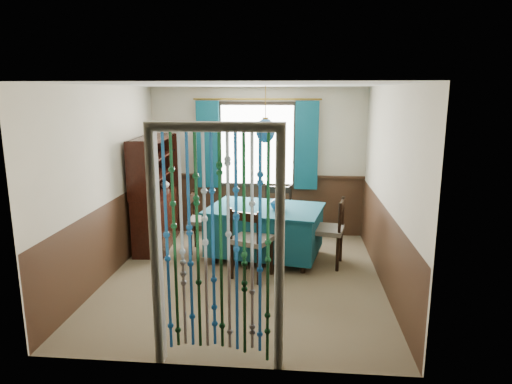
# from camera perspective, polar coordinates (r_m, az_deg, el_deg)

# --- Properties ---
(floor) EXTENTS (4.00, 4.00, 0.00)m
(floor) POSITION_cam_1_polar(r_m,az_deg,el_deg) (6.16, -1.50, -10.70)
(floor) COLOR brown
(floor) RESTS_ON ground
(ceiling) EXTENTS (4.00, 4.00, 0.00)m
(ceiling) POSITION_cam_1_polar(r_m,az_deg,el_deg) (5.66, -1.65, 13.26)
(ceiling) COLOR silver
(ceiling) RESTS_ON ground
(wall_back) EXTENTS (3.60, 0.00, 3.60)m
(wall_back) POSITION_cam_1_polar(r_m,az_deg,el_deg) (7.74, 0.18, 3.75)
(wall_back) COLOR beige
(wall_back) RESTS_ON ground
(wall_front) EXTENTS (3.60, 0.00, 3.60)m
(wall_front) POSITION_cam_1_polar(r_m,az_deg,el_deg) (3.87, -5.10, -5.20)
(wall_front) COLOR beige
(wall_front) RESTS_ON ground
(wall_left) EXTENTS (0.00, 4.00, 4.00)m
(wall_left) POSITION_cam_1_polar(r_m,az_deg,el_deg) (6.25, -18.19, 1.04)
(wall_left) COLOR beige
(wall_left) RESTS_ON ground
(wall_right) EXTENTS (0.00, 4.00, 4.00)m
(wall_right) POSITION_cam_1_polar(r_m,az_deg,el_deg) (5.85, 16.21, 0.42)
(wall_right) COLOR beige
(wall_right) RESTS_ON ground
(wainscot_back) EXTENTS (3.60, 0.00, 3.60)m
(wainscot_back) POSITION_cam_1_polar(r_m,az_deg,el_deg) (7.87, 0.17, -1.67)
(wainscot_back) COLOR #392315
(wainscot_back) RESTS_ON ground
(wainscot_front) EXTENTS (3.60, 0.00, 3.60)m
(wainscot_front) POSITION_cam_1_polar(r_m,az_deg,el_deg) (4.17, -4.85, -15.02)
(wainscot_front) COLOR #392315
(wainscot_front) RESTS_ON ground
(wainscot_left) EXTENTS (0.00, 4.00, 4.00)m
(wainscot_left) POSITION_cam_1_polar(r_m,az_deg,el_deg) (6.43, -17.61, -5.53)
(wainscot_left) COLOR #392315
(wainscot_left) RESTS_ON ground
(wainscot_right) EXTENTS (0.00, 4.00, 4.00)m
(wainscot_right) POSITION_cam_1_polar(r_m,az_deg,el_deg) (6.04, 15.64, -6.55)
(wainscot_right) COLOR #392315
(wainscot_right) RESTS_ON ground
(window) EXTENTS (1.32, 0.12, 1.42)m
(window) POSITION_cam_1_polar(r_m,az_deg,el_deg) (7.65, 0.15, 5.92)
(window) COLOR black
(window) RESTS_ON wall_back
(doorway) EXTENTS (1.16, 0.12, 2.18)m
(doorway) POSITION_cam_1_polar(r_m,az_deg,el_deg) (3.99, -4.89, -7.69)
(doorway) COLOR silver
(doorway) RESTS_ON ground
(dining_table) EXTENTS (1.79, 1.40, 0.78)m
(dining_table) POSITION_cam_1_polar(r_m,az_deg,el_deg) (6.71, 1.13, -4.65)
(dining_table) COLOR #104252
(dining_table) RESTS_ON floor
(chair_near) EXTENTS (0.62, 0.60, 0.96)m
(chair_near) POSITION_cam_1_polar(r_m,az_deg,el_deg) (6.00, -0.67, -6.10)
(chair_near) COLOR black
(chair_near) RESTS_ON floor
(chair_far) EXTENTS (0.48, 0.46, 0.95)m
(chair_far) POSITION_cam_1_polar(r_m,az_deg,el_deg) (7.31, 2.72, -2.77)
(chair_far) COLOR black
(chair_far) RESTS_ON floor
(chair_left) EXTENTS (0.45, 0.47, 0.92)m
(chair_left) POSITION_cam_1_polar(r_m,az_deg,el_deg) (7.04, -6.75, -3.56)
(chair_left) COLOR black
(chair_left) RESTS_ON floor
(chair_right) EXTENTS (0.54, 0.56, 0.97)m
(chair_right) POSITION_cam_1_polar(r_m,az_deg,el_deg) (6.51, 9.08, -4.76)
(chair_right) COLOR black
(chair_right) RESTS_ON floor
(sideboard) EXTENTS (0.55, 1.36, 1.74)m
(sideboard) POSITION_cam_1_polar(r_m,az_deg,el_deg) (7.40, -12.43, -2.06)
(sideboard) COLOR black
(sideboard) RESTS_ON floor
(pendant_lamp) EXTENTS (0.27, 0.27, 0.78)m
(pendant_lamp) POSITION_cam_1_polar(r_m,az_deg,el_deg) (6.43, 1.18, 7.69)
(pendant_lamp) COLOR olive
(pendant_lamp) RESTS_ON ceiling
(vase_table) EXTENTS (0.21, 0.21, 0.21)m
(vase_table) POSITION_cam_1_polar(r_m,az_deg,el_deg) (6.48, 2.76, -1.32)
(vase_table) COLOR navy
(vase_table) RESTS_ON dining_table
(bowl_shelf) EXTENTS (0.27, 0.27, 0.05)m
(bowl_shelf) POSITION_cam_1_polar(r_m,az_deg,el_deg) (7.00, -12.87, 2.22)
(bowl_shelf) COLOR beige
(bowl_shelf) RESTS_ON sideboard
(vase_sideboard) EXTENTS (0.18, 0.18, 0.17)m
(vase_sideboard) POSITION_cam_1_polar(r_m,az_deg,el_deg) (7.64, -11.33, 1.13)
(vase_sideboard) COLOR beige
(vase_sideboard) RESTS_ON sideboard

